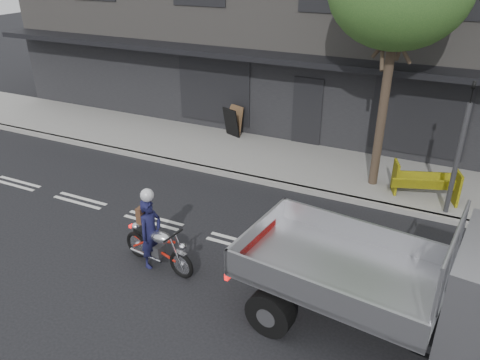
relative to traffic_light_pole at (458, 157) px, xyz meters
name	(u,v)px	position (x,y,z in m)	size (l,w,h in m)	color
ground	(240,244)	(-4.20, -3.35, -1.65)	(80.00, 80.00, 0.00)	black
sidewalk	(304,165)	(-4.20, 1.35, -1.58)	(32.00, 3.20, 0.15)	gray
kerb	(286,186)	(-4.20, -0.25, -1.58)	(32.00, 0.20, 0.15)	gray
building_main	(364,10)	(-4.20, 7.95, 2.35)	(26.00, 10.00, 8.00)	slate
traffic_light_pole	(458,157)	(0.00, 0.00, 0.00)	(0.12, 0.12, 3.50)	#2D2D30
motorcycle	(158,246)	(-5.40, -4.84, -1.15)	(1.89, 0.56, 0.98)	black
rider	(151,233)	(-5.55, -4.84, -0.87)	(0.57, 0.38, 1.57)	#16163C
construction_barrier	(424,185)	(-0.62, 0.33, -1.04)	(1.64, 0.66, 0.92)	yellow
sandwich_board	(231,123)	(-7.27, 2.41, -0.99)	(0.65, 0.43, 1.03)	black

